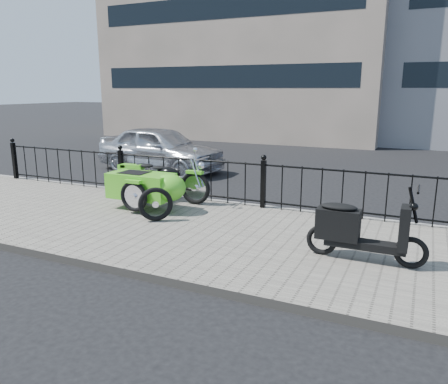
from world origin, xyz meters
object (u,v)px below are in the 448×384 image
at_px(motorcycle_sidecar, 153,185).
at_px(scooter, 357,230).
at_px(sedan_car, 160,149).
at_px(spare_tire, 155,204).

distance_m(motorcycle_sidecar, scooter, 4.26).
distance_m(motorcycle_sidecar, sedan_car, 4.73).
relative_size(motorcycle_sidecar, spare_tire, 3.64).
bearing_deg(sedan_car, spare_tire, -142.09).
xyz_separation_m(spare_tire, sedan_car, (-2.99, 4.79, 0.25)).
relative_size(scooter, sedan_car, 0.40).
height_order(scooter, spare_tire, scooter).
relative_size(scooter, spare_tire, 2.61).
bearing_deg(spare_tire, sedan_car, 122.01).
bearing_deg(sedan_car, scooter, -122.29).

